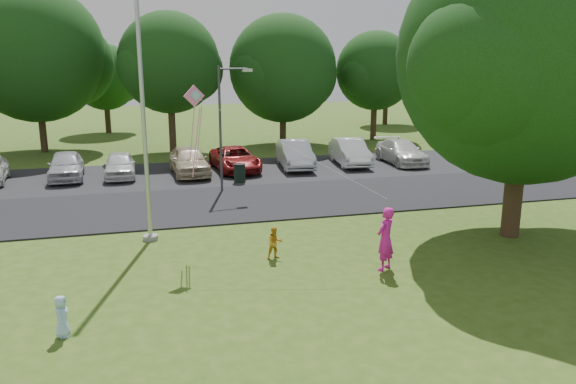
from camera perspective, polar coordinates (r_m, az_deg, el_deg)
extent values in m
plane|color=#345315|center=(15.16, 0.29, -9.57)|extent=(120.00, 120.00, 0.00)
cube|color=black|center=(23.51, -5.50, -1.11)|extent=(60.00, 6.00, 0.06)
cube|color=black|center=(29.78, -7.60, 1.95)|extent=(42.00, 7.00, 0.06)
cylinder|color=#B7BABF|center=(18.47, -14.65, 10.16)|extent=(0.14, 0.14, 10.00)
cylinder|color=gray|center=(19.36, -13.78, -4.51)|extent=(0.50, 0.50, 0.16)
cylinder|color=#3F3F44|center=(25.13, -6.89, 6.24)|extent=(0.11, 0.11, 5.59)
cylinder|color=#3F3F44|center=(25.13, -5.60, 12.35)|extent=(1.30, 0.26, 0.08)
cube|color=silver|center=(25.33, -4.16, 12.24)|extent=(0.44, 0.26, 0.13)
cylinder|color=black|center=(27.21, -4.93, 1.83)|extent=(0.56, 0.56, 0.90)
cylinder|color=black|center=(27.12, -4.95, 2.81)|extent=(0.60, 0.60, 0.05)
cylinder|color=#332316|center=(20.33, 21.93, 0.06)|extent=(0.62, 0.62, 3.11)
sphere|color=black|center=(19.85, 23.08, 12.61)|extent=(8.22, 8.22, 8.22)
sphere|color=black|center=(21.65, 25.52, 10.73)|extent=(5.34, 5.34, 5.34)
sphere|color=black|center=(18.05, 20.77, 11.51)|extent=(4.93, 4.93, 4.93)
sphere|color=black|center=(17.70, 18.98, 12.06)|extent=(4.27, 4.27, 4.27)
cylinder|color=#332316|center=(39.38, -23.67, 6.06)|extent=(0.44, 0.44, 3.19)
sphere|color=black|center=(39.14, -24.32, 12.70)|extent=(8.50, 8.50, 8.50)
sphere|color=black|center=(39.74, -21.26, 12.05)|extent=(5.53, 5.53, 5.53)
sphere|color=black|center=(38.39, -27.05, 11.80)|extent=(5.10, 5.10, 5.10)
cylinder|color=#332316|center=(36.66, -11.69, 6.63)|extent=(0.44, 0.44, 3.43)
sphere|color=black|center=(36.41, -11.99, 12.74)|extent=(6.27, 6.27, 6.27)
sphere|color=black|center=(37.15, -9.79, 12.12)|extent=(4.07, 4.07, 4.07)
sphere|color=black|center=(35.59, -13.95, 12.12)|extent=(3.76, 3.76, 3.76)
cylinder|color=#332316|center=(39.12, -0.52, 6.76)|extent=(0.44, 0.44, 2.66)
sphere|color=black|center=(38.86, -0.54, 12.44)|extent=(7.27, 7.27, 7.27)
sphere|color=black|center=(40.01, 1.51, 11.68)|extent=(4.72, 4.72, 4.72)
sphere|color=black|center=(37.64, -2.37, 11.84)|extent=(4.36, 4.36, 4.36)
cylinder|color=#332316|center=(42.09, 8.69, 7.33)|extent=(0.44, 0.44, 3.02)
sphere|color=black|center=(41.87, 8.86, 12.09)|extent=(5.67, 5.67, 5.67)
sphere|color=black|center=(42.92, 10.12, 11.50)|extent=(3.68, 3.68, 3.68)
sphere|color=black|center=(40.78, 7.77, 11.69)|extent=(3.40, 3.40, 3.40)
cylinder|color=#332316|center=(44.13, 20.72, 7.17)|extent=(0.44, 0.44, 3.42)
sphere|color=black|center=(43.93, 21.25, 13.36)|extent=(8.77, 8.77, 8.77)
sphere|color=black|center=(45.81, 22.58, 12.40)|extent=(5.70, 5.70, 5.70)
sphere|color=black|center=(42.02, 20.11, 12.89)|extent=(5.26, 5.26, 5.26)
cylinder|color=#332316|center=(52.26, 26.45, 7.21)|extent=(0.44, 0.44, 2.92)
sphere|color=black|center=(52.07, 26.92, 11.57)|extent=(7.24, 7.24, 7.24)
sphere|color=black|center=(50.44, 26.31, 11.20)|extent=(4.34, 4.34, 4.34)
cylinder|color=#332316|center=(64.08, 25.91, 8.04)|extent=(0.44, 0.44, 2.60)
sphere|color=black|center=(63.93, 26.20, 10.82)|extent=(5.20, 5.20, 5.20)
sphere|color=black|center=(65.10, 26.66, 10.45)|extent=(3.38, 3.38, 3.38)
sphere|color=black|center=(62.77, 25.84, 10.59)|extent=(3.12, 3.12, 3.12)
cylinder|color=#332316|center=(47.73, -17.85, 7.31)|extent=(0.44, 0.44, 2.60)
sphere|color=black|center=(47.53, -18.13, 11.04)|extent=(5.20, 5.20, 5.20)
sphere|color=black|center=(48.02, -16.65, 10.70)|extent=(3.38, 3.38, 3.38)
sphere|color=black|center=(46.95, -19.43, 10.61)|extent=(3.12, 3.12, 3.12)
cylinder|color=#332316|center=(51.92, 9.86, 8.21)|extent=(0.44, 0.44, 2.60)
sphere|color=black|center=(51.74, 10.00, 11.65)|extent=(5.20, 5.20, 5.20)
sphere|color=black|center=(52.72, 10.92, 11.22)|extent=(3.38, 3.38, 3.38)
sphere|color=black|center=(50.72, 9.21, 11.35)|extent=(3.12, 3.12, 3.12)
imported|color=silver|center=(29.80, -21.62, 2.52)|extent=(1.84, 4.09, 1.37)
imported|color=silver|center=(29.39, -16.73, 2.64)|extent=(1.50, 3.68, 1.25)
imported|color=#C6B793|center=(29.23, -10.02, 3.17)|extent=(1.97, 4.38, 1.46)
imported|color=maroon|center=(29.99, -5.40, 3.38)|extent=(2.39, 4.66, 1.26)
imported|color=#B2B7BF|center=(30.66, 0.70, 3.86)|extent=(2.01, 4.61, 1.47)
imported|color=silver|center=(31.72, 6.31, 4.07)|extent=(1.96, 4.48, 1.43)
imported|color=silver|center=(32.62, 11.43, 4.03)|extent=(1.92, 4.52, 1.30)
imported|color=#DB1D9D|center=(16.23, 9.86, -4.71)|extent=(0.81, 0.75, 1.85)
imported|color=gold|center=(16.98, -1.35, -5.18)|extent=(0.52, 0.42, 1.00)
imported|color=#A6D0FF|center=(13.39, -22.00, -11.64)|extent=(0.30, 0.47, 0.95)
cube|color=pink|center=(17.13, -9.52, 9.60)|extent=(0.64, 0.19, 0.65)
cube|color=#8CC6E5|center=(17.11, -9.35, 9.67)|extent=(0.31, 0.10, 0.31)
cylinder|color=white|center=(16.22, -0.05, 4.71)|extent=(4.95, 3.08, 2.74)
cylinder|color=pink|center=(17.23, -9.71, 5.86)|extent=(0.21, 0.27, 1.73)
cylinder|color=pink|center=(17.32, -9.05, 5.46)|extent=(0.24, 0.45, 1.98)
cylinder|color=pink|center=(17.20, -9.32, 4.94)|extent=(0.26, 0.66, 2.21)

